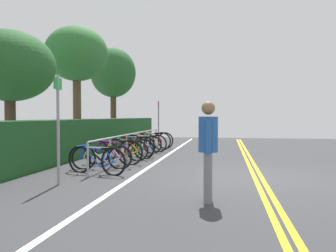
% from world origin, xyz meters
% --- Properties ---
extents(ground_plane, '(28.29, 13.75, 0.05)m').
position_xyz_m(ground_plane, '(0.00, 0.00, -0.03)').
color(ground_plane, '#353538').
extents(centre_line_yellow_inner, '(25.46, 0.10, 0.00)m').
position_xyz_m(centre_line_yellow_inner, '(0.00, -0.08, 0.00)').
color(centre_line_yellow_inner, gold).
rests_on(centre_line_yellow_inner, ground_plane).
extents(centre_line_yellow_outer, '(25.46, 0.10, 0.00)m').
position_xyz_m(centre_line_yellow_outer, '(0.00, 0.08, 0.00)').
color(centre_line_yellow_outer, gold).
rests_on(centre_line_yellow_outer, ground_plane).
extents(bike_lane_stripe_white, '(25.46, 0.12, 0.00)m').
position_xyz_m(bike_lane_stripe_white, '(0.00, 2.84, 0.00)').
color(bike_lane_stripe_white, white).
rests_on(bike_lane_stripe_white, ground_plane).
extents(bike_rack, '(7.72, 0.05, 0.84)m').
position_xyz_m(bike_rack, '(3.18, 3.89, 0.63)').
color(bike_rack, '#9EA0A5').
rests_on(bike_rack, ground_plane).
extents(bicycle_0, '(0.58, 1.67, 0.73)m').
position_xyz_m(bicycle_0, '(-0.21, 3.87, 0.34)').
color(bicycle_0, black).
rests_on(bicycle_0, ground_plane).
extents(bicycle_1, '(0.55, 1.58, 0.68)m').
position_xyz_m(bicycle_1, '(0.54, 4.00, 0.32)').
color(bicycle_1, black).
rests_on(bicycle_1, ground_plane).
extents(bicycle_2, '(0.46, 1.77, 0.78)m').
position_xyz_m(bicycle_2, '(1.37, 3.97, 0.37)').
color(bicycle_2, black).
rests_on(bicycle_2, ground_plane).
extents(bicycle_3, '(0.66, 1.58, 0.70)m').
position_xyz_m(bicycle_3, '(2.13, 3.95, 0.32)').
color(bicycle_3, black).
rests_on(bicycle_3, ground_plane).
extents(bicycle_4, '(0.46, 1.66, 0.72)m').
position_xyz_m(bicycle_4, '(2.75, 3.88, 0.34)').
color(bicycle_4, black).
rests_on(bicycle_4, ground_plane).
extents(bicycle_5, '(0.55, 1.72, 0.77)m').
position_xyz_m(bicycle_5, '(3.51, 3.99, 0.36)').
color(bicycle_5, black).
rests_on(bicycle_5, ground_plane).
extents(bicycle_6, '(0.48, 1.75, 0.73)m').
position_xyz_m(bicycle_6, '(4.34, 4.00, 0.34)').
color(bicycle_6, black).
rests_on(bicycle_6, ground_plane).
extents(bicycle_7, '(0.46, 1.75, 0.73)m').
position_xyz_m(bicycle_7, '(5.01, 3.89, 0.34)').
color(bicycle_7, black).
rests_on(bicycle_7, ground_plane).
extents(bicycle_8, '(0.46, 1.79, 0.79)m').
position_xyz_m(bicycle_8, '(5.81, 3.90, 0.37)').
color(bicycle_8, black).
rests_on(bicycle_8, ground_plane).
extents(bicycle_9, '(0.51, 1.79, 0.76)m').
position_xyz_m(bicycle_9, '(6.56, 3.88, 0.35)').
color(bicycle_9, black).
rests_on(bicycle_9, ground_plane).
extents(pedestrian, '(0.49, 0.32, 1.66)m').
position_xyz_m(pedestrian, '(-2.40, 1.02, 0.96)').
color(pedestrian, slate).
rests_on(pedestrian, ground_plane).
extents(sign_post_near, '(0.36, 0.07, 2.27)m').
position_xyz_m(sign_post_near, '(-1.57, 4.13, 1.36)').
color(sign_post_near, gray).
rests_on(sign_post_near, ground_plane).
extents(sign_post_far, '(0.36, 0.09, 2.14)m').
position_xyz_m(sign_post_far, '(7.86, 3.95, 1.30)').
color(sign_post_far, gray).
rests_on(sign_post_far, ground_plane).
extents(hedge_backdrop, '(16.67, 1.20, 1.30)m').
position_xyz_m(hedge_backdrop, '(4.68, 6.06, 0.65)').
color(hedge_backdrop, '#1C4C21').
rests_on(hedge_backdrop, ground_plane).
extents(tree_mid, '(2.89, 2.89, 4.18)m').
position_xyz_m(tree_mid, '(1.88, 7.64, 3.02)').
color(tree_mid, '#473323').
rests_on(tree_mid, ground_plane).
extents(tree_far_right, '(2.72, 2.72, 5.32)m').
position_xyz_m(tree_far_right, '(5.82, 7.17, 4.08)').
color(tree_far_right, brown).
rests_on(tree_far_right, ground_plane).
extents(tree_extra, '(2.69, 2.69, 5.49)m').
position_xyz_m(tree_extra, '(11.31, 7.42, 3.97)').
color(tree_extra, '#473323').
rests_on(tree_extra, ground_plane).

